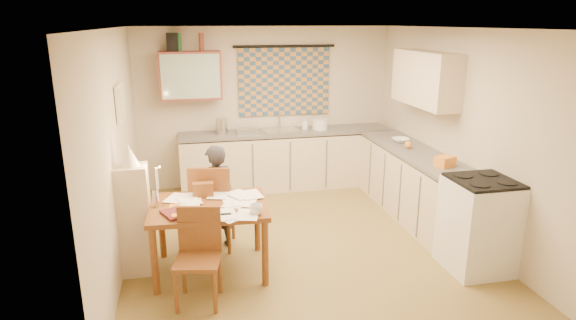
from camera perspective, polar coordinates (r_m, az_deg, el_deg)
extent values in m
cube|color=olive|center=(5.97, 1.23, -9.47)|extent=(4.00, 4.50, 0.02)
cube|color=white|center=(5.39, 1.40, 15.49)|extent=(4.00, 4.50, 0.02)
cube|color=beige|center=(7.71, -2.69, 6.26)|extent=(4.00, 0.02, 2.50)
cube|color=beige|center=(3.49, 10.17, -6.34)|extent=(4.00, 0.02, 2.50)
cube|color=beige|center=(5.44, -19.72, 1.13)|extent=(0.02, 4.50, 2.50)
cube|color=beige|center=(6.32, 19.34, 3.16)|extent=(0.02, 4.50, 2.50)
cube|color=#2E4C6E|center=(7.67, -0.44, 9.25)|extent=(1.45, 0.03, 1.05)
cylinder|color=black|center=(7.61, -0.42, 13.35)|extent=(1.60, 0.04, 0.04)
cube|color=maroon|center=(7.35, -11.50, 9.81)|extent=(0.90, 0.34, 0.70)
cube|color=#99B2A5|center=(7.18, -11.46, 9.67)|extent=(0.84, 0.02, 0.64)
cube|color=#CBB594|center=(6.60, 15.99, 9.26)|extent=(0.34, 1.30, 0.70)
cube|color=beige|center=(5.74, -19.29, 6.51)|extent=(0.04, 0.50, 0.40)
cube|color=beige|center=(5.74, -19.04, 6.53)|extent=(0.01, 0.42, 0.32)
cube|color=#CBB594|center=(7.65, -0.23, -0.11)|extent=(3.30, 0.60, 0.86)
cube|color=#504E4C|center=(7.53, -0.23, 3.33)|extent=(3.30, 0.62, 0.04)
cube|color=#CBB594|center=(6.54, 15.52, -3.57)|extent=(0.60, 2.95, 0.86)
cube|color=#504E4C|center=(6.40, 15.83, 0.39)|extent=(0.62, 2.95, 0.04)
cube|color=white|center=(5.51, 21.70, -7.27)|extent=(0.65, 0.65, 0.98)
cube|color=black|center=(5.34, 22.25, -2.29)|extent=(0.62, 0.62, 0.03)
cube|color=silver|center=(7.52, -0.78, 3.15)|extent=(0.60, 0.51, 0.10)
cylinder|color=silver|center=(7.66, -1.03, 4.76)|extent=(0.04, 0.04, 0.28)
cube|color=silver|center=(7.42, -4.77, 3.47)|extent=(0.36, 0.31, 0.06)
cylinder|color=silver|center=(7.36, -7.87, 3.99)|extent=(0.20, 0.20, 0.24)
cylinder|color=white|center=(7.64, 3.81, 4.25)|extent=(0.30, 0.30, 0.16)
imported|color=white|center=(7.63, 2.06, 4.30)|extent=(0.14, 0.14, 0.17)
imported|color=white|center=(6.99, 13.21, 2.30)|extent=(0.28, 0.28, 0.06)
cube|color=orange|center=(5.97, 18.12, -0.15)|extent=(0.26, 0.23, 0.12)
sphere|color=orange|center=(6.67, 14.08, 1.76)|extent=(0.10, 0.10, 0.10)
cube|color=black|center=(7.32, -13.55, 13.43)|extent=(0.16, 0.20, 0.26)
cylinder|color=#195926|center=(7.32, -12.82, 13.48)|extent=(0.09, 0.09, 0.26)
cylinder|color=maroon|center=(7.32, -10.23, 13.62)|extent=(0.09, 0.09, 0.26)
cube|color=brown|center=(5.06, -9.36, -5.50)|extent=(1.24, 0.97, 0.05)
cube|color=brown|center=(5.68, -8.85, -5.47)|extent=(0.56, 0.56, 0.04)
cube|color=brown|center=(5.39, -9.33, -3.56)|extent=(0.46, 0.15, 0.51)
cube|color=brown|center=(4.62, -10.66, -11.67)|extent=(0.48, 0.48, 0.04)
cube|color=brown|center=(4.68, -10.44, -7.98)|extent=(0.41, 0.12, 0.45)
imported|color=black|center=(5.60, -8.55, -4.41)|extent=(0.61, 0.53, 1.24)
cube|color=#CBB594|center=(5.26, -17.68, -6.81)|extent=(0.32, 0.30, 1.18)
cone|color=beige|center=(5.04, -18.35, 0.54)|extent=(0.20, 0.20, 0.22)
cube|color=brown|center=(5.24, -10.03, -3.51)|extent=(0.22, 0.11, 0.16)
imported|color=white|center=(4.73, -3.80, -5.87)|extent=(0.17, 0.17, 0.10)
imported|color=maroon|center=(4.81, -14.42, -6.45)|extent=(0.43, 0.45, 0.03)
imported|color=orange|center=(4.99, -14.02, -5.66)|extent=(0.26, 0.31, 0.02)
cube|color=orange|center=(4.75, -12.90, -6.56)|extent=(0.12, 0.08, 0.04)
cube|color=black|center=(4.75, -7.52, -6.44)|extent=(0.13, 0.05, 0.02)
cylinder|color=silver|center=(5.08, -15.38, -4.39)|extent=(0.08, 0.08, 0.18)
cylinder|color=white|center=(5.05, -15.26, -2.11)|extent=(0.03, 0.03, 0.22)
sphere|color=#FFCC66|center=(5.00, -14.99, -0.81)|extent=(0.02, 0.02, 0.02)
cube|color=white|center=(5.06, -6.22, -5.05)|extent=(0.32, 0.36, 0.00)
cube|color=white|center=(4.72, -7.03, -6.65)|extent=(0.33, 0.36, 0.00)
cube|color=white|center=(5.16, -6.63, -4.57)|extent=(0.21, 0.30, 0.00)
cube|color=white|center=(4.76, -7.43, -6.42)|extent=(0.23, 0.31, 0.00)
cube|color=white|center=(5.06, -5.06, -4.94)|extent=(0.31, 0.36, 0.00)
cube|color=white|center=(5.26, -11.41, -4.35)|extent=(0.21, 0.30, 0.00)
cube|color=white|center=(4.75, -7.51, -6.39)|extent=(0.31, 0.36, 0.00)
cube|color=white|center=(5.26, -12.99, -4.41)|extent=(0.32, 0.36, 0.00)
cube|color=white|center=(5.28, -8.22, -4.04)|extent=(0.28, 0.34, 0.00)
cube|color=white|center=(4.71, -4.82, -6.46)|extent=(0.28, 0.34, 0.00)
cube|color=white|center=(5.23, -4.40, -4.08)|extent=(0.25, 0.32, 0.00)
cube|color=white|center=(5.24, -5.74, -4.08)|extent=(0.33, 0.36, 0.00)
cube|color=white|center=(4.91, -11.66, -5.72)|extent=(0.23, 0.31, 0.00)
cube|color=white|center=(5.14, -11.64, -4.69)|extent=(0.29, 0.34, 0.00)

